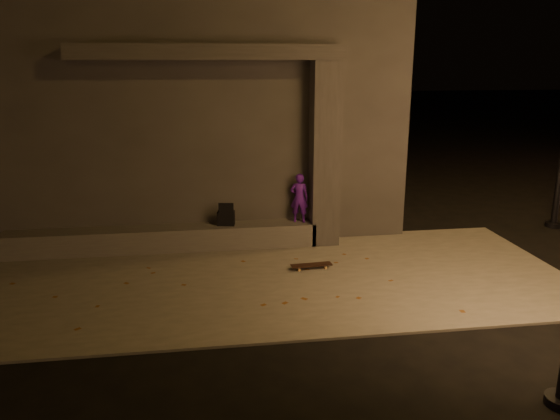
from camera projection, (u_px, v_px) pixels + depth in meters
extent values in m
plane|color=black|center=(261.00, 338.00, 7.38)|extent=(120.00, 120.00, 0.00)
cube|color=#646058|center=(248.00, 280.00, 9.28)|extent=(11.00, 4.40, 0.04)
cube|color=#3A3735|center=(186.00, 106.00, 12.75)|extent=(9.00, 5.00, 5.20)
cube|color=#56534E|center=(163.00, 238.00, 10.68)|extent=(6.00, 0.55, 0.45)
cube|color=#3A3735|center=(325.00, 155.00, 10.71)|extent=(0.55, 0.55, 3.60)
cube|color=#3A3735|center=(208.00, 52.00, 9.94)|extent=(5.00, 0.70, 0.28)
imported|color=#501694|center=(299.00, 198.00, 10.86)|extent=(0.42, 0.33, 0.99)
cube|color=black|center=(226.00, 218.00, 10.75)|extent=(0.36, 0.27, 0.27)
cube|color=black|center=(226.00, 207.00, 10.69)|extent=(0.29, 0.09, 0.19)
cube|color=black|center=(311.00, 265.00, 9.71)|extent=(0.75, 0.24, 0.02)
cylinder|color=tan|center=(323.00, 265.00, 9.84)|extent=(0.05, 0.03, 0.05)
cylinder|color=tan|center=(326.00, 268.00, 9.71)|extent=(0.05, 0.03, 0.05)
cylinder|color=tan|center=(297.00, 267.00, 9.74)|extent=(0.05, 0.03, 0.05)
cylinder|color=tan|center=(299.00, 270.00, 9.61)|extent=(0.05, 0.03, 0.05)
cube|color=#99999E|center=(325.00, 265.00, 9.77)|extent=(0.06, 0.15, 0.02)
cube|color=#99999E|center=(298.00, 267.00, 9.67)|extent=(0.06, 0.15, 0.02)
cylinder|color=black|center=(553.00, 224.00, 12.33)|extent=(0.36, 0.36, 0.10)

